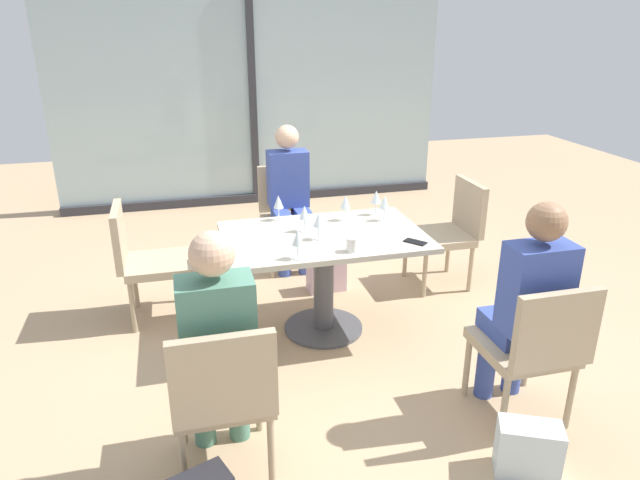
# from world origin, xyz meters

# --- Properties ---
(ground_plane) EXTENTS (12.00, 12.00, 0.00)m
(ground_plane) POSITION_xyz_m (0.00, 0.00, 0.00)
(ground_plane) COLOR tan
(window_wall_backdrop) EXTENTS (4.45, 0.10, 2.70)m
(window_wall_backdrop) POSITION_xyz_m (0.00, 3.20, 1.21)
(window_wall_backdrop) COLOR #A0B7BC
(window_wall_backdrop) RESTS_ON ground_plane
(dining_table_main) EXTENTS (1.35, 0.88, 0.73)m
(dining_table_main) POSITION_xyz_m (0.00, 0.00, 0.55)
(dining_table_main) COLOR #BCB29E
(dining_table_main) RESTS_ON ground_plane
(chair_near_window) EXTENTS (0.46, 0.51, 0.87)m
(chair_near_window) POSITION_xyz_m (0.00, 1.26, 0.50)
(chair_near_window) COLOR tan
(chair_near_window) RESTS_ON ground_plane
(chair_front_right) EXTENTS (0.46, 0.50, 0.87)m
(chair_front_right) POSITION_xyz_m (0.81, -1.26, 0.50)
(chair_front_right) COLOR tan
(chair_front_right) RESTS_ON ground_plane
(chair_front_left) EXTENTS (0.46, 0.50, 0.87)m
(chair_front_left) POSITION_xyz_m (-0.81, -1.26, 0.50)
(chair_front_left) COLOR tan
(chair_front_left) RESTS_ON ground_plane
(chair_far_left) EXTENTS (0.50, 0.46, 0.87)m
(chair_far_left) POSITION_xyz_m (-1.21, 0.50, 0.50)
(chair_far_left) COLOR tan
(chair_far_left) RESTS_ON ground_plane
(chair_far_right) EXTENTS (0.50, 0.46, 0.87)m
(chair_far_right) POSITION_xyz_m (1.21, 0.50, 0.50)
(chair_far_right) COLOR tan
(chair_far_right) RESTS_ON ground_plane
(person_near_window) EXTENTS (0.34, 0.39, 1.26)m
(person_near_window) POSITION_xyz_m (-0.00, 1.15, 0.70)
(person_near_window) COLOR #384C9E
(person_near_window) RESTS_ON ground_plane
(person_front_right) EXTENTS (0.34, 0.39, 1.26)m
(person_front_right) POSITION_xyz_m (0.81, -1.15, 0.70)
(person_front_right) COLOR #384C9E
(person_front_right) RESTS_ON ground_plane
(person_front_left) EXTENTS (0.34, 0.39, 1.26)m
(person_front_left) POSITION_xyz_m (-0.81, -1.15, 0.70)
(person_front_left) COLOR #4C7F6B
(person_front_left) RESTS_ON ground_plane
(wine_glass_0) EXTENTS (0.07, 0.07, 0.18)m
(wine_glass_0) POSITION_xyz_m (0.48, 0.30, 0.86)
(wine_glass_0) COLOR silver
(wine_glass_0) RESTS_ON dining_table_main
(wine_glass_1) EXTENTS (0.07, 0.07, 0.18)m
(wine_glass_1) POSITION_xyz_m (-0.11, 0.09, 0.86)
(wine_glass_1) COLOR silver
(wine_glass_1) RESTS_ON dining_table_main
(wine_glass_2) EXTENTS (0.07, 0.07, 0.18)m
(wine_glass_2) POSITION_xyz_m (-0.24, 0.36, 0.86)
(wine_glass_2) COLOR silver
(wine_glass_2) RESTS_ON dining_table_main
(wine_glass_3) EXTENTS (0.07, 0.07, 0.18)m
(wine_glass_3) POSITION_xyz_m (0.49, 0.17, 0.86)
(wine_glass_3) COLOR silver
(wine_glass_3) RESTS_ON dining_table_main
(wine_glass_4) EXTENTS (0.07, 0.07, 0.18)m
(wine_glass_4) POSITION_xyz_m (-0.26, -0.37, 0.86)
(wine_glass_4) COLOR silver
(wine_glass_4) RESTS_ON dining_table_main
(wine_glass_5) EXTENTS (0.07, 0.07, 0.18)m
(wine_glass_5) POSITION_xyz_m (-0.06, -0.08, 0.86)
(wine_glass_5) COLOR silver
(wine_glass_5) RESTS_ON dining_table_main
(wine_glass_6) EXTENTS (0.07, 0.07, 0.18)m
(wine_glass_6) POSITION_xyz_m (0.22, 0.24, 0.86)
(wine_glass_6) COLOR silver
(wine_glass_6) RESTS_ON dining_table_main
(coffee_cup) EXTENTS (0.08, 0.08, 0.09)m
(coffee_cup) POSITION_xyz_m (0.09, -0.34, 0.78)
(coffee_cup) COLOR white
(coffee_cup) RESTS_ON dining_table_main
(cell_phone_on_table) EXTENTS (0.15, 0.16, 0.01)m
(cell_phone_on_table) POSITION_xyz_m (0.54, -0.30, 0.73)
(cell_phone_on_table) COLOR black
(cell_phone_on_table) RESTS_ON dining_table_main
(handbag_0) EXTENTS (0.31, 0.18, 0.28)m
(handbag_0) POSITION_xyz_m (0.19, 0.61, 0.14)
(handbag_0) COLOR beige
(handbag_0) RESTS_ON ground_plane
(handbag_1) EXTENTS (0.34, 0.27, 0.28)m
(handbag_1) POSITION_xyz_m (0.61, -1.60, 0.14)
(handbag_1) COLOR silver
(handbag_1) RESTS_ON ground_plane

